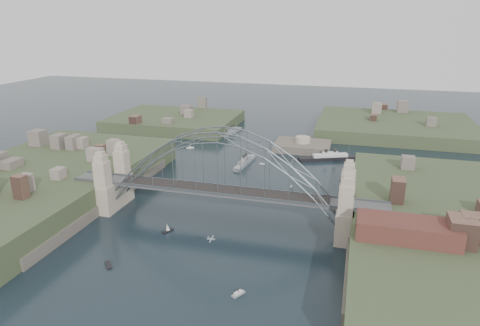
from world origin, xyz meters
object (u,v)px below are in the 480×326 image
at_px(bridge, 221,176).
at_px(fort_island, 302,150).
at_px(naval_cruiser_far, 233,131).
at_px(ocean_liner, 330,158).
at_px(wharf_shed, 407,230).
at_px(naval_cruiser_near, 245,162).

height_order(bridge, fort_island, bridge).
relative_size(naval_cruiser_far, ocean_liner, 0.66).
bearing_deg(naval_cruiser_far, wharf_shed, -56.78).
distance_m(naval_cruiser_near, ocean_liner, 32.55).
distance_m(fort_island, naval_cruiser_near, 30.01).
bearing_deg(fort_island, ocean_liner, -42.23).
relative_size(wharf_shed, ocean_liner, 0.85).
relative_size(fort_island, naval_cruiser_far, 1.42).
relative_size(naval_cruiser_near, naval_cruiser_far, 1.16).
bearing_deg(fort_island, naval_cruiser_far, 152.31).
distance_m(fort_island, wharf_shed, 90.48).
relative_size(bridge, naval_cruiser_far, 5.43).
xyz_separation_m(wharf_shed, naval_cruiser_near, (-49.83, 59.89, -9.17)).
height_order(bridge, naval_cruiser_near, bridge).
distance_m(bridge, wharf_shed, 46.23).
distance_m(bridge, fort_island, 72.14).
bearing_deg(naval_cruiser_near, naval_cruiser_far, 112.07).
bearing_deg(bridge, naval_cruiser_far, 104.63).
distance_m(naval_cruiser_far, ocean_liner, 55.26).
xyz_separation_m(bridge, wharf_shed, (44.00, -14.00, -2.32)).
bearing_deg(naval_cruiser_far, naval_cruiser_near, -67.93).
bearing_deg(naval_cruiser_far, bridge, -75.37).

